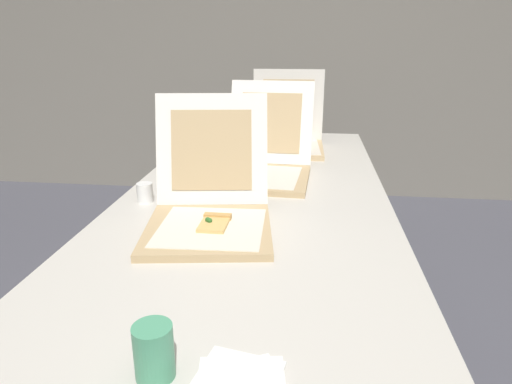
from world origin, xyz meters
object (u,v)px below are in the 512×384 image
at_px(cup_white_mid, 172,176).
at_px(cup_white_near_center, 145,193).
at_px(napkin_pile, 241,384).
at_px(cup_printed_front, 154,352).
at_px(table, 256,204).
at_px(cup_white_far, 221,156).
at_px(pizza_box_middle, 264,164).
at_px(pizza_box_front, 209,210).
at_px(pizza_box_back, 287,138).

distance_m(cup_white_mid, cup_white_near_center, 0.21).
relative_size(cup_white_mid, napkin_pile, 0.37).
relative_size(cup_white_near_center, cup_printed_front, 0.68).
distance_m(table, cup_white_far, 0.45).
bearing_deg(pizza_box_middle, table, -90.27).
bearing_deg(table, cup_printed_front, -93.47).
relative_size(cup_white_mid, cup_printed_front, 0.68).
height_order(pizza_box_middle, cup_white_mid, pizza_box_middle).
xyz_separation_m(table, cup_white_far, (-0.21, 0.39, 0.08)).
bearing_deg(pizza_box_front, napkin_pile, -81.36).
bearing_deg(cup_white_mid, pizza_box_back, 56.44).
bearing_deg(cup_printed_front, pizza_box_middle, 86.61).
bearing_deg(cup_printed_front, cup_white_near_center, 110.68).
height_order(pizza_box_front, pizza_box_back, pizza_box_back).
distance_m(pizza_box_middle, cup_white_mid, 0.38).
height_order(table, pizza_box_middle, pizza_box_middle).
distance_m(pizza_box_front, pizza_box_back, 1.04).
bearing_deg(cup_white_near_center, napkin_pile, -61.12).
relative_size(cup_white_near_center, napkin_pile, 0.37).
relative_size(pizza_box_front, napkin_pile, 2.85).
bearing_deg(cup_white_far, pizza_box_back, 46.25).
bearing_deg(pizza_box_back, table, -97.43).
bearing_deg(cup_white_far, pizza_box_middle, -41.76).
bearing_deg(table, cup_white_far, 117.83).
distance_m(pizza_box_back, cup_printed_front, 1.67).
distance_m(cup_white_mid, napkin_pile, 1.13).
height_order(pizza_box_front, cup_white_near_center, pizza_box_front).
xyz_separation_m(cup_white_far, napkin_pile, (0.30, -1.38, -0.03)).
height_order(pizza_box_front, cup_printed_front, pizza_box_front).
height_order(pizza_box_middle, cup_white_far, pizza_box_middle).
bearing_deg(napkin_pile, cup_white_mid, 112.31).
bearing_deg(pizza_box_front, pizza_box_middle, 70.12).
xyz_separation_m(table, cup_printed_front, (-0.06, -0.98, 0.09)).
height_order(cup_white_near_center, cup_printed_front, cup_printed_front).
bearing_deg(cup_printed_front, pizza_box_back, 85.32).
bearing_deg(pizza_box_back, pizza_box_middle, -98.77).
xyz_separation_m(cup_white_near_center, napkin_pile, (0.46, -0.84, -0.03)).
xyz_separation_m(pizza_box_front, pizza_box_back, (0.18, 1.02, 0.00)).
bearing_deg(pizza_box_front, cup_white_far, 90.43).
height_order(pizza_box_middle, cup_printed_front, pizza_box_middle).
distance_m(table, cup_white_mid, 0.35).
bearing_deg(cup_white_far, cup_printed_front, -83.80).
bearing_deg(table, pizza_box_front, -107.23).
distance_m(pizza_box_back, cup_white_mid, 0.75).
distance_m(cup_white_far, cup_printed_front, 1.38).
bearing_deg(cup_white_far, cup_white_mid, -111.72).
relative_size(table, cup_white_far, 32.89).
bearing_deg(pizza_box_back, cup_white_far, -134.81).
bearing_deg(cup_white_mid, pizza_box_middle, 21.13).
height_order(pizza_box_back, cup_white_near_center, pizza_box_back).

